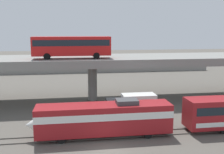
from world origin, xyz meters
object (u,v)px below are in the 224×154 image
train_locomotive (98,118)px  parked_car_0 (80,61)px  parked_car_4 (160,61)px  parked_car_1 (136,61)px  parked_car_2 (112,60)px  parked_car_3 (34,62)px  transit_bus_on_overpass (72,45)px  service_truck_west (132,104)px

train_locomotive → parked_car_0: train_locomotive is taller
parked_car_0 → parked_car_4: same height
train_locomotive → parked_car_1: size_ratio=3.59×
parked_car_0 → parked_car_2: bearing=-172.9°
parked_car_0 → parked_car_4: 24.08m
parked_car_2 → parked_car_0: bearing=-172.9°
parked_car_1 → parked_car_3: same height
parked_car_4 → parked_car_2: bearing=-12.1°
parked_car_2 → parked_car_1: bearing=-22.3°
parked_car_1 → transit_bus_on_overpass: bearing=-117.7°
train_locomotive → parked_car_2: (9.48, 52.83, 0.31)m
service_truck_west → parked_car_4: bearing=-113.0°
parked_car_0 → parked_car_3: 13.40m
transit_bus_on_overpass → train_locomotive: bearing=-79.4°
transit_bus_on_overpass → parked_car_0: (2.32, 37.67, -6.93)m
train_locomotive → parked_car_2: 53.68m
parked_car_0 → parked_car_1: same height
parked_car_2 → parked_car_4: bearing=-12.1°
train_locomotive → transit_bus_on_overpass: 15.92m
parked_car_2 → parked_car_3: size_ratio=1.07×
transit_bus_on_overpass → parked_car_1: transit_bus_on_overpass is taller
parked_car_3 → parked_car_2: bearing=-0.2°
transit_bus_on_overpass → parked_car_4: transit_bus_on_overpass is taller
transit_bus_on_overpass → parked_car_4: bearing=53.7°
service_truck_west → parked_car_0: size_ratio=1.61×
parked_car_2 → parked_car_3: bearing=179.8°
parked_car_0 → parked_car_1: 16.72m
parked_car_0 → parked_car_2: (9.77, 1.22, 0.00)m
parked_car_0 → parked_car_2: 9.85m
train_locomotive → parked_car_4: 55.13m
train_locomotive → parked_car_1: train_locomotive is taller
parked_car_1 → parked_car_2: (-6.87, 2.82, 0.00)m
transit_bus_on_overpass → parked_car_4: (26.33, 35.83, -6.92)m
train_locomotive → parked_car_4: (23.71, 49.77, 0.31)m
train_locomotive → transit_bus_on_overpass: bearing=-79.4°
train_locomotive → parked_car_1: bearing=-108.1°
parked_car_1 → parked_car_4: same height
parked_car_4 → transit_bus_on_overpass: bearing=53.7°
parked_car_3 → train_locomotive: bearing=-75.6°
parked_car_3 → parked_car_4: bearing=-4.8°
parked_car_3 → parked_car_4: 37.48m
train_locomotive → parked_car_3: 54.66m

